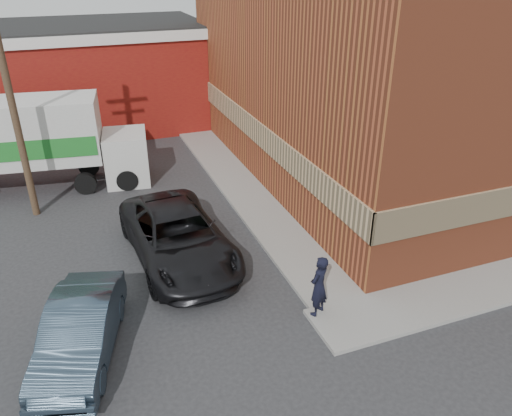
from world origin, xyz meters
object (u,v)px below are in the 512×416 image
object	(u,v)px
brick_building	(403,61)
warehouse	(58,77)
suv_a	(178,237)
man	(319,286)
box_truck	(44,138)
sedan	(80,332)
utility_pole	(9,91)

from	to	relation	value
brick_building	warehouse	world-z (taller)	brick_building
suv_a	man	bearing A→B (deg)	-59.52
man	brick_building	bearing A→B (deg)	-164.89
man	suv_a	size ratio (longest dim) A/B	0.30
brick_building	man	size ratio (longest dim) A/B	10.20
suv_a	brick_building	bearing A→B (deg)	19.59
brick_building	suv_a	world-z (taller)	brick_building
warehouse	box_truck	size ratio (longest dim) A/B	2.05
warehouse	sedan	bearing A→B (deg)	-90.88
sedan	suv_a	bearing A→B (deg)	63.11
brick_building	warehouse	xyz separation A→B (m)	(-14.50, 11.00, -1.87)
warehouse	suv_a	distance (m)	16.45
man	box_truck	world-z (taller)	box_truck
brick_building	suv_a	bearing A→B (deg)	-156.38
brick_building	sedan	size ratio (longest dim) A/B	4.18
utility_pole	suv_a	world-z (taller)	utility_pole
warehouse	box_truck	world-z (taller)	warehouse
suv_a	box_truck	xyz separation A→B (m)	(-3.76, 7.46, 1.36)
warehouse	utility_pole	distance (m)	11.27
sedan	suv_a	world-z (taller)	suv_a
utility_pole	suv_a	xyz separation A→B (m)	(4.42, -5.06, -3.91)
brick_building	utility_pole	world-z (taller)	brick_building
box_truck	sedan	bearing A→B (deg)	-79.29
brick_building	suv_a	size ratio (longest dim) A/B	3.03
brick_building	warehouse	bearing A→B (deg)	142.80
utility_pole	box_truck	size ratio (longest dim) A/B	1.13
brick_building	man	bearing A→B (deg)	-133.24
suv_a	box_truck	size ratio (longest dim) A/B	0.76
warehouse	man	world-z (taller)	warehouse
sedan	warehouse	bearing A→B (deg)	105.39
sedan	box_truck	xyz separation A→B (m)	(-0.53, 10.90, 1.47)
man	sedan	xyz separation A→B (m)	(-6.10, 0.75, -0.29)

